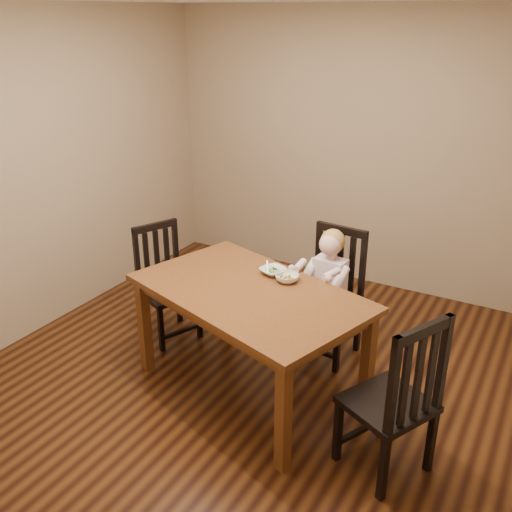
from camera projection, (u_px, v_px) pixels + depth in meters
The scene contains 9 objects.
room at pixel (255, 208), 4.00m from camera, with size 4.01×4.01×2.71m.
dining_table at pixel (250, 302), 4.03m from camera, with size 1.86×1.42×0.82m.
chair_child at pixel (331, 296), 4.59m from camera, with size 0.50×0.48×1.06m.
chair_left at pixel (166, 284), 4.86m from camera, with size 0.55×0.56×0.99m.
chair_right at pixel (395, 400), 3.33m from camera, with size 0.61×0.62×1.09m.
toddler at pixel (328, 282), 4.50m from camera, with size 0.33×0.42×0.57m, color white, non-canonical shape.
bowl_peas at pixel (273, 271), 4.23m from camera, with size 0.18×0.18×0.04m, color white.
bowl_veg at pixel (287, 278), 4.11m from camera, with size 0.18×0.18×0.05m, color white.
fork at pixel (267, 268), 4.23m from camera, with size 0.07×0.10×0.04m.
Camera 1 is at (1.89, -3.31, 2.62)m, focal length 40.00 mm.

